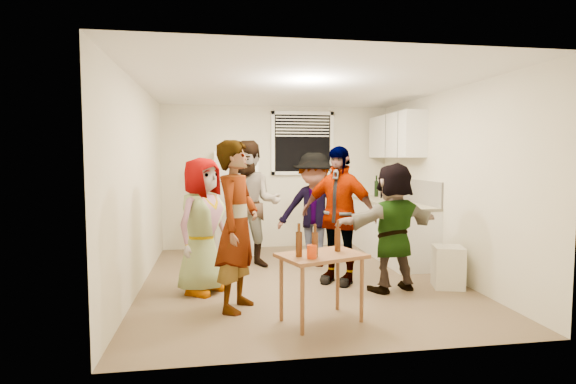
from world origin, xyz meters
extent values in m
cube|color=white|center=(-0.75, 1.88, 0.85)|extent=(0.70, 0.70, 1.70)
cube|color=white|center=(1.70, 1.15, 0.43)|extent=(0.60, 2.20, 0.86)
cube|color=beige|center=(1.70, 1.15, 0.88)|extent=(0.64, 2.22, 0.04)
cube|color=#BCB5AB|center=(1.99, 1.15, 1.08)|extent=(0.03, 2.20, 0.36)
cube|color=white|center=(1.83, 1.35, 1.95)|extent=(0.34, 1.60, 0.70)
cylinder|color=white|center=(1.68, 0.98, 0.90)|extent=(0.11, 0.11, 0.23)
cylinder|color=black|center=(1.75, 1.98, 0.90)|extent=(0.07, 0.07, 0.28)
cylinder|color=#47230C|center=(1.60, 0.79, 0.90)|extent=(0.06, 0.06, 0.22)
cylinder|color=blue|center=(1.44, 0.33, 0.90)|extent=(0.09, 0.09, 0.12)
cube|color=gold|center=(1.92, 1.79, 0.97)|extent=(0.02, 0.18, 0.15)
cube|color=silver|center=(1.74, -0.60, 0.25)|extent=(0.43, 0.43, 0.51)
cylinder|color=#47230C|center=(-0.31, -1.55, 0.67)|extent=(0.06, 0.06, 0.23)
cylinder|color=red|center=(-0.20, -1.64, 0.67)|extent=(0.09, 0.09, 0.12)
imported|color=gray|center=(-1.24, -0.32, 0.00)|extent=(1.73, 1.62, 0.51)
imported|color=#141933|center=(-0.86, -0.98, 0.00)|extent=(1.89, 1.33, 0.43)
imported|color=brown|center=(-0.58, 0.83, 0.00)|extent=(1.26, 1.99, 0.70)
imported|color=#3B3B3F|center=(0.35, 0.79, 0.00)|extent=(1.62, 1.95, 0.62)
imported|color=black|center=(0.45, -0.18, 0.00)|extent=(1.90, 2.00, 0.43)
imported|color=#DF7255|center=(1.02, -0.60, 0.00)|extent=(1.78, 1.86, 0.46)
camera|label=1|loc=(-1.06, -5.65, 1.61)|focal=28.00mm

